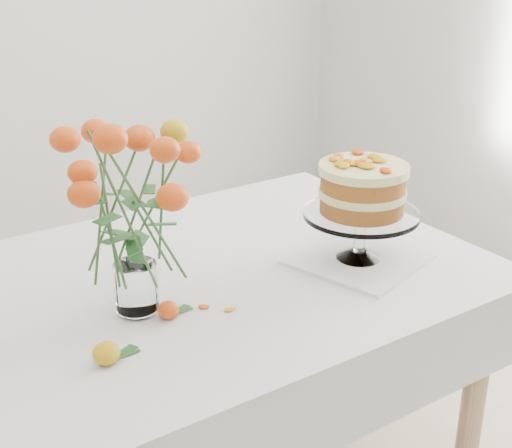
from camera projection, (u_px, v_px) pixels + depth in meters
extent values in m
cube|color=tan|center=(181.00, 290.00, 1.63)|extent=(1.40, 0.90, 0.04)
cylinder|color=tan|center=(471.00, 414.00, 1.81)|extent=(0.06, 0.06, 0.71)
cylinder|color=tan|center=(297.00, 298.00, 2.38)|extent=(0.06, 0.06, 0.71)
cube|color=white|center=(181.00, 281.00, 1.62)|extent=(1.42, 0.92, 0.01)
cube|color=white|center=(105.00, 252.00, 2.02)|extent=(1.42, 0.01, 0.20)
cube|color=white|center=(302.00, 426.00, 1.31)|extent=(1.42, 0.01, 0.20)
cube|color=white|center=(402.00, 250.00, 2.03)|extent=(0.01, 0.92, 0.20)
cube|color=white|center=(358.00, 259.00, 1.71)|extent=(0.34, 0.34, 0.01)
cylinder|color=white|center=(360.00, 233.00, 1.69)|extent=(0.03, 0.03, 0.09)
cylinder|color=white|center=(361.00, 214.00, 1.67)|extent=(0.27, 0.27, 0.01)
cylinder|color=#9A5722|center=(362.00, 204.00, 1.66)|extent=(0.23, 0.23, 0.04)
cylinder|color=beige|center=(362.00, 192.00, 1.65)|extent=(0.24, 0.24, 0.02)
cylinder|color=#9A5722|center=(363.00, 181.00, 1.64)|extent=(0.23, 0.23, 0.04)
cylinder|color=beige|center=(364.00, 169.00, 1.63)|extent=(0.25, 0.25, 0.02)
cylinder|color=white|center=(138.00, 310.00, 1.49)|extent=(0.07, 0.07, 0.01)
cylinder|color=white|center=(136.00, 287.00, 1.46)|extent=(0.09, 0.09, 0.10)
ellipsoid|color=orange|center=(106.00, 353.00, 1.30)|extent=(0.05, 0.05, 0.04)
cylinder|color=#325C25|center=(125.00, 356.00, 1.33)|extent=(0.06, 0.01, 0.01)
ellipsoid|color=red|center=(168.00, 310.00, 1.46)|extent=(0.04, 0.04, 0.04)
cylinder|color=#325C25|center=(182.00, 312.00, 1.48)|extent=(0.05, 0.01, 0.00)
ellipsoid|color=orange|center=(152.00, 312.00, 1.48)|extent=(0.03, 0.02, 0.00)
ellipsoid|color=orange|center=(204.00, 307.00, 1.50)|extent=(0.03, 0.02, 0.00)
ellipsoid|color=orange|center=(230.00, 309.00, 1.49)|extent=(0.03, 0.02, 0.00)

